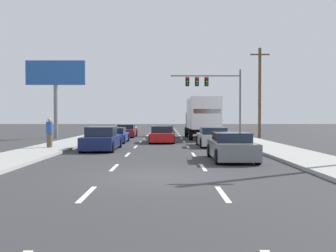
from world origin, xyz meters
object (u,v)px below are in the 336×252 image
car_blue (114,136)px  car_navy (102,140)px  car_gray (232,148)px  utility_pole_mid (260,92)px  car_green (164,132)px  roadside_billboard (56,81)px  car_maroon (127,131)px  car_red (162,135)px  box_truck (202,116)px  car_silver (213,138)px  traffic_signal_mast (209,86)px  pedestrian_near_corner (49,133)px

car_blue → car_navy: 6.54m
car_gray → utility_pole_mid: 19.53m
car_navy → utility_pole_mid: 18.40m
car_blue → car_green: bearing=62.9°
car_green → utility_pole_mid: size_ratio=0.48×
utility_pole_mid → roadside_billboard: utility_pole_mid is taller
car_maroon → car_gray: (6.77, -19.82, -0.00)m
car_navy → car_red: car_navy is taller
box_truck → car_navy: bearing=-121.0°
car_green → car_gray: (3.12, -19.08, 0.03)m
car_maroon → car_silver: car_silver is taller
car_blue → roadside_billboard: 9.64m
car_maroon → car_navy: bearing=-89.7°
car_navy → utility_pole_mid: utility_pole_mid is taller
traffic_signal_mast → car_navy: bearing=-113.7°
pedestrian_near_corner → car_gray: bearing=-29.5°
car_maroon → utility_pole_mid: 13.18m
car_navy → box_truck: size_ratio=0.54×
car_navy → car_gray: (6.69, -5.27, -0.04)m
utility_pole_mid → car_navy: bearing=-133.8°
car_maroon → car_red: bearing=-65.7°
car_blue → car_navy: (0.15, -6.53, 0.09)m
pedestrian_near_corner → car_blue: bearing=64.2°
car_blue → box_truck: size_ratio=0.49×
car_maroon → car_silver: bearing=-59.7°
car_maroon → box_truck: (7.03, -2.98, 1.47)m
car_maroon → utility_pole_mid: bearing=-7.0°
car_red → roadside_billboard: size_ratio=0.66×
box_truck → traffic_signal_mast: bearing=79.0°
car_blue → car_red: bearing=3.7°
car_red → utility_pole_mid: utility_pole_mid is taller
car_red → car_silver: size_ratio=1.14×
utility_pole_mid → pedestrian_near_corner: 20.41m
car_blue → box_truck: bearing=35.3°
traffic_signal_mast → car_green: bearing=-132.0°
car_silver → utility_pole_mid: 12.30m
traffic_signal_mast → car_blue: bearing=-124.1°
car_blue → car_silver: bearing=-28.5°
pedestrian_near_corner → traffic_signal_mast: bearing=58.5°
car_gray → utility_pole_mid: bearing=72.5°
utility_pole_mid → car_red: bearing=-145.3°
car_red → car_gray: 12.47m
car_gray → traffic_signal_mast: traffic_signal_mast is taller
car_silver → car_gray: 8.01m
car_blue → car_navy: bearing=-88.6°
box_truck → traffic_signal_mast: (1.49, 7.64, 3.28)m
car_red → pedestrian_near_corner: pedestrian_near_corner is taller
car_gray → car_green: bearing=99.3°
car_navy → car_green: car_navy is taller
car_silver → pedestrian_near_corner: 10.29m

